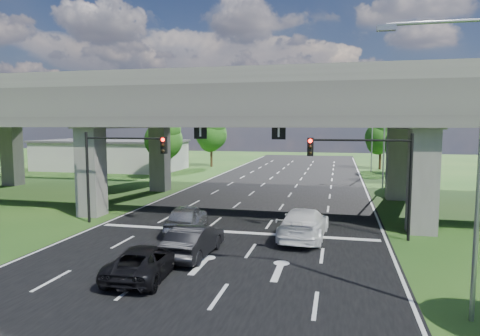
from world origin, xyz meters
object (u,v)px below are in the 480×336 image
at_px(streetlight_far, 380,131).
at_px(streetlight_beyond, 369,129).
at_px(car_dark, 194,241).
at_px(streetlight_near, 467,144).
at_px(car_white, 304,224).
at_px(car_trailing, 145,261).
at_px(signal_left, 117,160).
at_px(car_silver, 187,218).
at_px(signal_right, 370,166).

xyz_separation_m(streetlight_far, streetlight_beyond, (0.00, 16.00, 0.00)).
distance_m(streetlight_far, car_dark, 28.17).
relative_size(streetlight_near, car_white, 1.69).
bearing_deg(streetlight_far, streetlight_near, -90.00).
bearing_deg(car_trailing, streetlight_far, -116.40).
bearing_deg(car_trailing, signal_left, -59.00).
height_order(car_dark, car_white, car_white).
bearing_deg(car_dark, car_white, -135.65).
distance_m(car_silver, car_trailing, 7.74).
relative_size(signal_right, car_white, 1.01).
height_order(streetlight_far, car_silver, streetlight_far).
bearing_deg(streetlight_near, car_dark, 157.51).
xyz_separation_m(streetlight_near, car_silver, (-12.87, 9.00, -4.99)).
bearing_deg(signal_right, streetlight_far, 83.53).
distance_m(streetlight_near, streetlight_beyond, 46.00).
bearing_deg(car_dark, streetlight_near, 159.68).
relative_size(streetlight_far, car_trailing, 2.07).
bearing_deg(signal_right, car_trailing, -138.19).
distance_m(car_white, car_trailing, 9.80).
bearing_deg(signal_left, car_trailing, -55.16).
bearing_deg(streetlight_beyond, car_dark, -104.61).
bearing_deg(streetlight_beyond, streetlight_near, -90.00).
bearing_deg(streetlight_far, car_white, -105.54).
relative_size(signal_left, car_silver, 1.23).
relative_size(car_silver, car_trailing, 1.01).
bearing_deg(car_dark, streetlight_beyond, -102.45).
bearing_deg(streetlight_beyond, car_silver, -109.17).
distance_m(signal_right, car_trailing, 13.40).
xyz_separation_m(signal_right, streetlight_near, (2.27, -9.94, 1.66)).
height_order(streetlight_far, car_white, streetlight_far).
bearing_deg(car_dark, car_trailing, 73.12).
bearing_deg(car_trailing, streetlight_beyond, -108.77).
xyz_separation_m(car_silver, car_dark, (2.04, -4.52, -0.05)).
xyz_separation_m(signal_left, car_dark, (7.10, -5.46, -3.37)).
height_order(signal_right, streetlight_beyond, streetlight_beyond).
height_order(streetlight_near, car_white, streetlight_near).
bearing_deg(car_dark, streetlight_far, -110.82).
distance_m(signal_right, streetlight_near, 10.33).
relative_size(car_dark, car_white, 0.80).
bearing_deg(signal_right, streetlight_near, -77.12).
height_order(signal_left, car_white, signal_left).
relative_size(streetlight_beyond, car_white, 1.69).
relative_size(streetlight_beyond, car_trailing, 2.07).
xyz_separation_m(signal_right, car_trailing, (-9.64, -8.63, -3.49)).
height_order(streetlight_far, streetlight_beyond, same).
relative_size(car_white, car_trailing, 1.23).
xyz_separation_m(streetlight_far, car_dark, (-10.83, -25.52, -5.04)).
xyz_separation_m(car_silver, car_white, (7.03, 0.00, 0.03)).
xyz_separation_m(streetlight_near, car_trailing, (-11.92, 1.32, -5.15)).
distance_m(signal_left, streetlight_near, 20.56).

